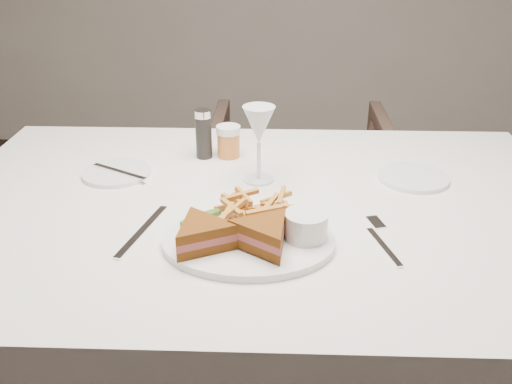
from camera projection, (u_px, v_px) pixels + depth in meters
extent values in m
cube|color=silver|center=(258.00, 341.00, 1.37)|extent=(1.42, 0.99, 0.75)
imported|color=#4F3A31|center=(299.00, 191.00, 2.18)|extent=(0.70, 0.66, 0.69)
ellipsoid|color=white|center=(248.00, 241.00, 1.05)|extent=(0.33, 0.27, 0.01)
cube|color=silver|center=(142.00, 231.00, 1.09)|extent=(0.05, 0.20, 0.00)
cylinder|color=white|center=(117.00, 173.00, 1.33)|extent=(0.16, 0.16, 0.01)
cylinder|color=white|center=(413.00, 178.00, 1.31)|extent=(0.16, 0.16, 0.01)
cylinder|color=black|center=(204.00, 134.00, 1.40)|extent=(0.04, 0.04, 0.12)
cylinder|color=#C97130|center=(228.00, 141.00, 1.42)|extent=(0.06, 0.06, 0.08)
cube|color=#426523|center=(207.00, 215.00, 1.11)|extent=(0.05, 0.05, 0.01)
cube|color=#426523|center=(193.00, 220.00, 1.10)|extent=(0.04, 0.06, 0.01)
cylinder|color=white|center=(306.00, 225.00, 1.04)|extent=(0.08, 0.08, 0.05)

